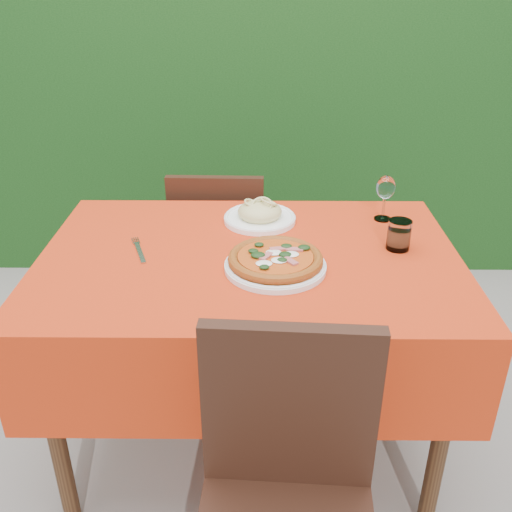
{
  "coord_description": "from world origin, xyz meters",
  "views": [
    {
      "loc": [
        0.03,
        -1.52,
        1.53
      ],
      "look_at": [
        0.02,
        -0.05,
        0.77
      ],
      "focal_mm": 40.0,
      "sensor_mm": 36.0,
      "label": 1
    }
  ],
  "objects_px": {
    "chair_far": "(219,249)",
    "wine_glass": "(386,189)",
    "pizza_plate": "(275,261)",
    "water_glass": "(399,236)",
    "pasta_plate": "(260,215)",
    "chair_near": "(287,493)",
    "fork": "(140,253)"
  },
  "relations": [
    {
      "from": "fork",
      "to": "pizza_plate",
      "type": "bearing_deg",
      "value": -32.59
    },
    {
      "from": "pasta_plate",
      "to": "fork",
      "type": "bearing_deg",
      "value": -146.04
    },
    {
      "from": "chair_near",
      "to": "wine_glass",
      "type": "xyz_separation_m",
      "value": [
        0.36,
        0.92,
        0.36
      ]
    },
    {
      "from": "wine_glass",
      "to": "fork",
      "type": "xyz_separation_m",
      "value": [
        -0.78,
        -0.26,
        -0.11
      ]
    },
    {
      "from": "chair_near",
      "to": "chair_far",
      "type": "relative_size",
      "value": 1.06
    },
    {
      "from": "pasta_plate",
      "to": "wine_glass",
      "type": "height_order",
      "value": "wine_glass"
    },
    {
      "from": "pizza_plate",
      "to": "wine_glass",
      "type": "bearing_deg",
      "value": 43.58
    },
    {
      "from": "pizza_plate",
      "to": "pasta_plate",
      "type": "bearing_deg",
      "value": 97.68
    },
    {
      "from": "chair_far",
      "to": "pizza_plate",
      "type": "xyz_separation_m",
      "value": [
        0.21,
        -0.68,
        0.31
      ]
    },
    {
      "from": "water_glass",
      "to": "chair_far",
      "type": "bearing_deg",
      "value": 137.31
    },
    {
      "from": "water_glass",
      "to": "fork",
      "type": "height_order",
      "value": "water_glass"
    },
    {
      "from": "wine_glass",
      "to": "pasta_plate",
      "type": "bearing_deg",
      "value": -177.47
    },
    {
      "from": "chair_near",
      "to": "water_glass",
      "type": "xyz_separation_m",
      "value": [
        0.36,
        0.7,
        0.29
      ]
    },
    {
      "from": "pasta_plate",
      "to": "wine_glass",
      "type": "bearing_deg",
      "value": 2.53
    },
    {
      "from": "pasta_plate",
      "to": "fork",
      "type": "height_order",
      "value": "pasta_plate"
    },
    {
      "from": "chair_near",
      "to": "fork",
      "type": "bearing_deg",
      "value": 126.35
    },
    {
      "from": "wine_glass",
      "to": "fork",
      "type": "height_order",
      "value": "wine_glass"
    },
    {
      "from": "chair_far",
      "to": "wine_glass",
      "type": "height_order",
      "value": "wine_glass"
    },
    {
      "from": "water_glass",
      "to": "fork",
      "type": "bearing_deg",
      "value": -177.09
    },
    {
      "from": "pasta_plate",
      "to": "water_glass",
      "type": "xyz_separation_m",
      "value": [
        0.42,
        -0.2,
        0.02
      ]
    },
    {
      "from": "chair_near",
      "to": "pasta_plate",
      "type": "height_order",
      "value": "chair_near"
    },
    {
      "from": "chair_far",
      "to": "wine_glass",
      "type": "xyz_separation_m",
      "value": [
        0.59,
        -0.32,
        0.39
      ]
    },
    {
      "from": "chair_far",
      "to": "water_glass",
      "type": "xyz_separation_m",
      "value": [
        0.59,
        -0.55,
        0.32
      ]
    },
    {
      "from": "chair_far",
      "to": "fork",
      "type": "bearing_deg",
      "value": 73.22
    },
    {
      "from": "pizza_plate",
      "to": "water_glass",
      "type": "height_order",
      "value": "water_glass"
    },
    {
      "from": "pizza_plate",
      "to": "wine_glass",
      "type": "distance_m",
      "value": 0.52
    },
    {
      "from": "chair_far",
      "to": "pasta_plate",
      "type": "height_order",
      "value": "same"
    },
    {
      "from": "water_glass",
      "to": "pasta_plate",
      "type": "bearing_deg",
      "value": 154.34
    },
    {
      "from": "pasta_plate",
      "to": "fork",
      "type": "relative_size",
      "value": 1.25
    },
    {
      "from": "wine_glass",
      "to": "fork",
      "type": "distance_m",
      "value": 0.83
    },
    {
      "from": "chair_near",
      "to": "pasta_plate",
      "type": "bearing_deg",
      "value": 97.55
    },
    {
      "from": "chair_near",
      "to": "wine_glass",
      "type": "relative_size",
      "value": 5.55
    }
  ]
}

